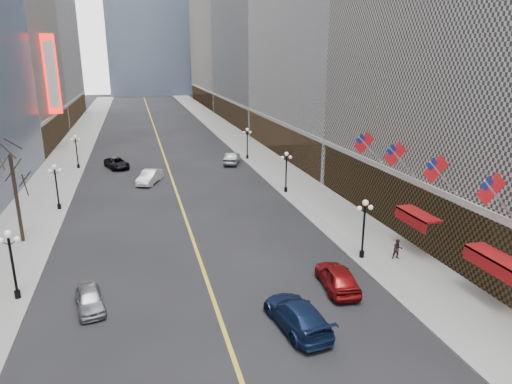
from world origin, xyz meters
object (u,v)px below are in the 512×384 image
streetlamp_east_3 (247,140)px  car_sb_near (297,315)px  car_nb_mid (150,177)px  streetlamp_east_2 (286,168)px  streetlamp_west_2 (56,182)px  streetlamp_west_3 (76,148)px  car_nb_far (117,163)px  car_sb_mid (337,277)px  streetlamp_west_1 (11,257)px  streetlamp_east_1 (364,223)px  car_sb_far (232,158)px  car_nb_near (90,299)px

streetlamp_east_3 → car_sb_near: (-7.78, -43.30, -2.10)m
streetlamp_east_3 → car_nb_mid: (-14.52, -9.97, -2.10)m
streetlamp_east_2 → streetlamp_west_2: bearing=180.0°
streetlamp_east_2 → streetlamp_west_3: size_ratio=1.00×
car_nb_far → streetlamp_east_3: bearing=-16.4°
streetlamp_west_2 → car_sb_mid: 29.51m
streetlamp_west_1 → car_nb_mid: streetlamp_west_1 is taller
car_nb_mid → car_nb_far: bearing=137.1°
streetlamp_east_1 → streetlamp_west_1: same height
streetlamp_west_2 → streetlamp_east_3: bearing=37.3°
streetlamp_west_2 → streetlamp_west_1: bearing=-90.0°
car_sb_mid → car_sb_far: car_sb_far is taller
streetlamp_east_3 → streetlamp_west_2: (-23.60, -18.00, 0.00)m
streetlamp_west_3 → car_nb_far: (5.06, -0.87, -2.19)m
car_nb_near → car_sb_far: bearing=54.9°
streetlamp_east_1 → streetlamp_west_1: size_ratio=1.00×
car_nb_near → car_sb_near: car_sb_near is taller
streetlamp_west_2 → car_sb_near: 29.91m
car_nb_near → streetlamp_west_1: bearing=142.9°
car_nb_mid → car_sb_far: 13.99m
streetlamp_west_3 → car_sb_far: streetlamp_west_3 is taller
streetlamp_west_3 → car_nb_mid: 13.64m
streetlamp_west_2 → car_nb_far: (5.06, 17.13, -2.19)m
streetlamp_east_2 → streetlamp_west_1: 29.68m
streetlamp_west_3 → car_nb_far: streetlamp_west_3 is taller
car_nb_near → car_sb_near: bearing=-34.6°
car_nb_mid → streetlamp_west_3: bearing=155.6°
streetlamp_west_1 → car_sb_mid: size_ratio=0.94×
car_nb_far → streetlamp_west_1: bearing=-117.3°
streetlamp_east_3 → streetlamp_west_1: same height
car_sb_mid → streetlamp_west_2: bearing=-41.8°
streetlamp_west_1 → streetlamp_west_3: 36.00m
streetlamp_east_1 → car_nb_near: bearing=-173.4°
streetlamp_west_1 → streetlamp_east_1: bearing=0.0°
streetlamp_west_1 → streetlamp_west_3: size_ratio=1.00×
streetlamp_west_1 → car_sb_near: streetlamp_west_1 is taller
car_nb_far → car_sb_near: bearing=-94.9°
streetlamp_west_1 → car_nb_far: (5.06, 35.13, -2.19)m
streetlamp_east_1 → car_nb_far: (-18.54, 35.13, -2.19)m
car_nb_far → car_sb_near: 43.77m
car_sb_far → streetlamp_west_2: bearing=56.9°
streetlamp_west_3 → car_nb_near: streetlamp_west_3 is taller
streetlamp_east_1 → streetlamp_west_2: size_ratio=1.00×
streetlamp_east_2 → car_sb_near: bearing=-107.1°
streetlamp_east_3 → car_sb_far: (-2.80, -2.33, -2.06)m
streetlamp_west_1 → car_nb_far: 35.56m
car_nb_mid → car_sb_near: (6.74, -33.33, -0.00)m
car_nb_mid → streetlamp_east_3: bearing=57.7°
streetlamp_east_1 → car_sb_mid: 5.64m
streetlamp_east_3 → streetlamp_west_1: 43.05m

